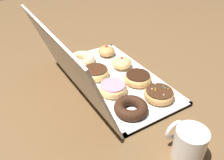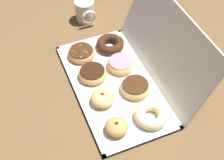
{
  "view_description": "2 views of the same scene",
  "coord_description": "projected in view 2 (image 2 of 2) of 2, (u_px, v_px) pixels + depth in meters",
  "views": [
    {
      "loc": [
        -0.69,
        0.45,
        0.57
      ],
      "look_at": [
        -0.04,
        0.05,
        0.05
      ],
      "focal_mm": 37.95,
      "sensor_mm": 36.0,
      "label": 1
    },
    {
      "loc": [
        0.75,
        -0.31,
        0.98
      ],
      "look_at": [
        0.01,
        -0.01,
        0.05
      ],
      "focal_mm": 51.9,
      "sensor_mm": 36.0,
      "label": 2
    }
  ],
  "objects": [
    {
      "name": "sprinkle_donut_0",
      "position": [
        81.0,
        53.0,
        1.35
      ],
      "size": [
        0.11,
        0.11,
        0.04
      ],
      "color": "tan",
      "rests_on": "donut_box"
    },
    {
      "name": "ground_plane",
      "position": [
        113.0,
        86.0,
        1.28
      ],
      "size": [
        3.0,
        3.0,
        0.0
      ],
      "primitive_type": "plane",
      "color": "brown"
    },
    {
      "name": "jelly_filled_donut_3",
      "position": [
        117.0,
        127.0,
        1.11
      ],
      "size": [
        0.08,
        0.08,
        0.05
      ],
      "color": "tan",
      "rests_on": "donut_box"
    },
    {
      "name": "donut_box",
      "position": [
        113.0,
        85.0,
        1.27
      ],
      "size": [
        0.56,
        0.3,
        0.01
      ],
      "color": "white",
      "rests_on": "ground"
    },
    {
      "name": "box_lid_open",
      "position": [
        164.0,
        45.0,
        1.22
      ],
      "size": [
        0.56,
        0.12,
        0.29
      ],
      "primitive_type": "cube",
      "rotation": [
        1.21,
        0.0,
        0.0
      ],
      "color": "white",
      "rests_on": "ground"
    },
    {
      "name": "chocolate_frosted_donut_6",
      "position": [
        135.0,
        87.0,
        1.23
      ],
      "size": [
        0.12,
        0.12,
        0.04
      ],
      "color": "#E5B770",
      "rests_on": "donut_box"
    },
    {
      "name": "chocolate_frosted_donut_1",
      "position": [
        93.0,
        73.0,
        1.28
      ],
      "size": [
        0.11,
        0.11,
        0.04
      ],
      "color": "tan",
      "rests_on": "donut_box"
    },
    {
      "name": "pink_frosted_donut_5",
      "position": [
        121.0,
        64.0,
        1.31
      ],
      "size": [
        0.11,
        0.11,
        0.04
      ],
      "color": "#E5B770",
      "rests_on": "donut_box"
    },
    {
      "name": "cruller_donut_7",
      "position": [
        151.0,
        115.0,
        1.15
      ],
      "size": [
        0.12,
        0.12,
        0.04
      ],
      "color": "beige",
      "rests_on": "donut_box"
    },
    {
      "name": "jelly_filled_donut_2",
      "position": [
        103.0,
        98.0,
        1.19
      ],
      "size": [
        0.09,
        0.09,
        0.05
      ],
      "color": "#E5B770",
      "rests_on": "donut_box"
    },
    {
      "name": "chocolate_cake_ring_donut_4",
      "position": [
        110.0,
        44.0,
        1.39
      ],
      "size": [
        0.12,
        0.12,
        0.04
      ],
      "color": "#381E11",
      "rests_on": "donut_box"
    },
    {
      "name": "coffee_mug",
      "position": [
        85.0,
        11.0,
        1.5
      ],
      "size": [
        0.11,
        0.09,
        0.1
      ],
      "color": "white",
      "rests_on": "ground"
    }
  ]
}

